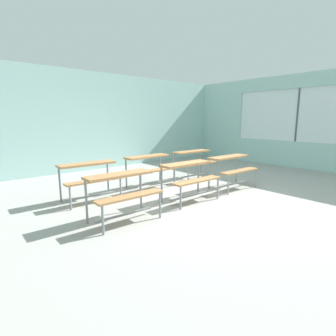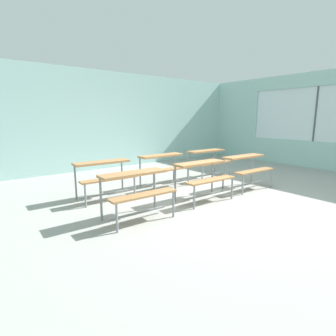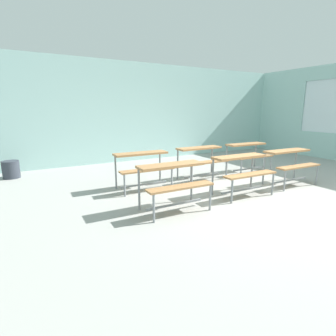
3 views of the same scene
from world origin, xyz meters
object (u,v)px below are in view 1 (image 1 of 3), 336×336
Objects in this scene: desk_bench_r0c0 at (123,186)px; desk_bench_r0c2 at (232,164)px; desk_bench_r1c0 at (90,173)px; desk_bench_r1c2 at (194,158)px; desk_bench_r0c1 at (190,172)px; desk_bench_r1c1 at (150,164)px.

desk_bench_r0c0 and desk_bench_r0c2 have the same top height.
desk_bench_r0c2 is 1.01× the size of desk_bench_r1c0.
desk_bench_r0c0 is 0.99× the size of desk_bench_r1c2.
desk_bench_r1c1 is at bearing 90.98° from desk_bench_r0c1.
desk_bench_r1c0 is at bearing 158.98° from desk_bench_r0c2.
desk_bench_r0c2 and desk_bench_r1c2 have the same top height.
desk_bench_r1c0 is (-1.49, 1.26, 0.00)m from desk_bench_r0c1.
desk_bench_r0c1 is at bearing 2.75° from desk_bench_r0c0.
desk_bench_r0c0 is 2.94m from desk_bench_r0c2.
desk_bench_r0c2 is at bearing -43.17° from desk_bench_r1c1.
desk_bench_r1c0 is (-2.89, 1.25, 0.00)m from desk_bench_r0c2.
desk_bench_r0c2 is at bearing -21.64° from desk_bench_r1c0.
desk_bench_r0c1 is (1.53, 0.04, 0.00)m from desk_bench_r0c0.
desk_bench_r0c0 and desk_bench_r0c1 have the same top height.
desk_bench_r0c0 is 1.01× the size of desk_bench_r1c1.
desk_bench_r0c0 is at bearing -176.66° from desk_bench_r0c2.
desk_bench_r0c2 and desk_bench_r1c1 have the same top height.
desk_bench_r0c2 is at bearing 2.10° from desk_bench_r0c1.
desk_bench_r0c1 and desk_bench_r1c0 have the same top height.
desk_bench_r1c2 is (2.95, 0.01, 0.00)m from desk_bench_r1c0.
desk_bench_r0c0 is 1.00× the size of desk_bench_r0c1.
desk_bench_r1c2 is (1.45, -0.04, 0.00)m from desk_bench_r1c1.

